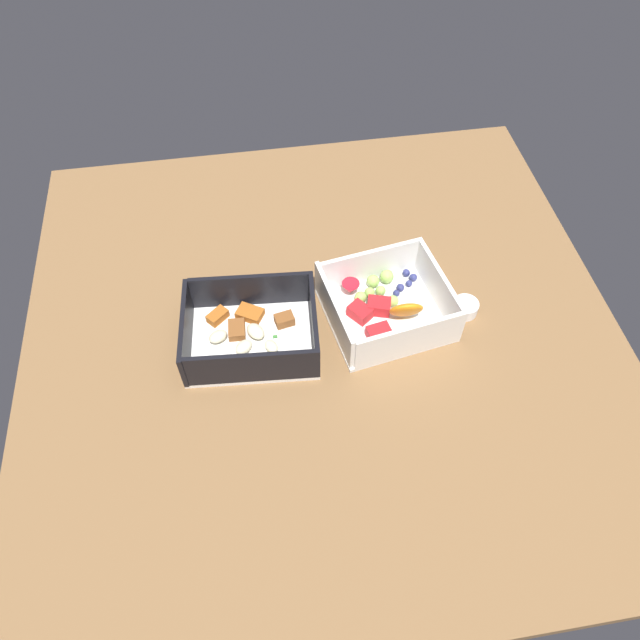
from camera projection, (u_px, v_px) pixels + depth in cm
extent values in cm
cube|color=brown|center=(323.00, 334.00, 82.34)|extent=(80.00, 80.00, 2.00)
cube|color=white|center=(252.00, 341.00, 80.08)|extent=(18.14, 14.43, 0.60)
cube|color=black|center=(186.00, 331.00, 77.22)|extent=(1.66, 13.09, 5.60)
cube|color=black|center=(314.00, 323.00, 77.98)|extent=(1.66, 13.09, 5.60)
cube|color=black|center=(250.00, 290.00, 81.35)|extent=(15.94, 1.89, 5.60)
cube|color=black|center=(251.00, 368.00, 73.85)|extent=(15.94, 1.89, 5.60)
ellipsoid|color=beige|center=(269.00, 362.00, 76.61)|extent=(1.95, 2.73, 1.34)
ellipsoid|color=beige|center=(289.00, 358.00, 77.04)|extent=(2.81, 3.00, 1.23)
ellipsoid|color=beige|center=(204.00, 363.00, 76.70)|extent=(2.29, 2.59, 1.07)
ellipsoid|color=beige|center=(218.00, 336.00, 79.03)|extent=(3.12, 2.81, 1.29)
ellipsoid|color=beige|center=(271.00, 346.00, 78.25)|extent=(2.33, 2.65, 1.10)
ellipsoid|color=beige|center=(256.00, 332.00, 79.36)|extent=(3.19, 3.46, 1.42)
ellipsoid|color=beige|center=(244.00, 347.00, 78.04)|extent=(3.05, 3.00, 1.26)
cube|color=#AD5B1E|center=(250.00, 314.00, 81.76)|extent=(4.14, 3.77, 1.10)
cube|color=brown|center=(237.00, 330.00, 80.09)|extent=(2.35, 3.13, 1.16)
cube|color=brown|center=(284.00, 320.00, 80.90)|extent=(2.80, 2.25, 1.45)
cube|color=#AD5B1E|center=(218.00, 316.00, 81.38)|extent=(3.22, 3.10, 1.28)
cube|color=#387A33|center=(275.00, 337.00, 79.99)|extent=(0.60, 0.40, 0.20)
cube|color=#387A33|center=(273.00, 359.00, 77.89)|extent=(0.60, 0.40, 0.20)
cube|color=#387A33|center=(245.00, 367.00, 77.16)|extent=(0.60, 0.40, 0.20)
cube|color=white|center=(385.00, 315.00, 82.70)|extent=(17.80, 16.61, 0.60)
cube|color=white|center=(334.00, 315.00, 78.83)|extent=(2.96, 14.10, 5.49)
cube|color=white|center=(439.00, 287.00, 81.72)|extent=(2.96, 14.10, 5.49)
cube|color=white|center=(369.00, 265.00, 84.16)|extent=(14.34, 3.00, 5.49)
cube|color=white|center=(408.00, 340.00, 76.39)|extent=(14.34, 3.00, 5.49)
ellipsoid|color=orange|center=(406.00, 310.00, 79.74)|extent=(4.70, 3.41, 4.69)
cube|color=red|center=(379.00, 306.00, 82.02)|extent=(3.69, 3.16, 1.88)
cube|color=red|center=(379.00, 334.00, 79.30)|extent=(3.39, 2.79, 1.81)
cube|color=red|center=(360.00, 312.00, 81.46)|extent=(3.61, 3.75, 1.80)
sphere|color=#9ECC60|center=(387.00, 277.00, 85.19)|extent=(1.97, 1.97, 1.97)
sphere|color=#9ECC60|center=(370.00, 292.00, 83.79)|extent=(1.45, 1.45, 1.45)
sphere|color=#9ECC60|center=(393.00, 301.00, 82.75)|extent=(1.63, 1.63, 1.63)
sphere|color=#9ECC60|center=(373.00, 281.00, 84.77)|extent=(1.83, 1.83, 1.83)
sphere|color=#9ECC60|center=(381.00, 291.00, 84.00)|extent=(1.42, 1.42, 1.42)
sphere|color=#9ECC60|center=(361.00, 297.00, 83.08)|extent=(1.71, 1.71, 1.71)
cone|color=red|center=(351.00, 288.00, 83.89)|extent=(2.50, 2.50, 2.00)
sphere|color=navy|center=(409.00, 283.00, 85.08)|extent=(0.97, 0.97, 0.97)
sphere|color=navy|center=(400.00, 288.00, 84.51)|extent=(1.15, 1.15, 1.15)
sphere|color=navy|center=(396.00, 293.00, 84.00)|extent=(0.98, 0.98, 0.98)
sphere|color=navy|center=(406.00, 273.00, 86.19)|extent=(1.11, 1.11, 1.11)
sphere|color=navy|center=(413.00, 277.00, 85.64)|extent=(1.15, 1.15, 1.15)
cube|color=#51197A|center=(347.00, 267.00, 87.57)|extent=(7.32, 3.63, 1.20)
cylinder|color=white|center=(464.00, 305.00, 82.96)|extent=(3.52, 3.52, 1.87)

